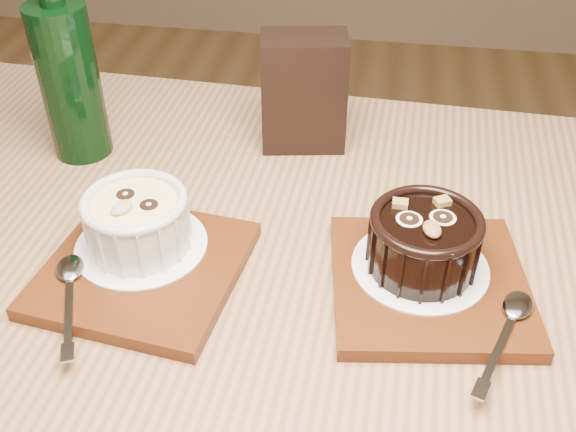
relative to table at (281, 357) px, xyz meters
name	(u,v)px	position (x,y,z in m)	size (l,w,h in m)	color
table	(281,357)	(0.00, 0.00, 0.00)	(1.23, 0.85, 0.75)	brown
tray_left	(144,269)	(-0.13, 0.00, 0.10)	(0.18, 0.18, 0.01)	#55270E
doily_left	(141,245)	(-0.14, 0.03, 0.11)	(0.13, 0.13, 0.00)	white
ramekin_white	(137,219)	(-0.14, 0.03, 0.14)	(0.10, 0.10, 0.06)	silver
spoon_left	(69,293)	(-0.19, -0.05, 0.11)	(0.03, 0.13, 0.01)	silver
tray_right	(429,283)	(0.14, 0.03, 0.10)	(0.18, 0.18, 0.01)	#55270E
doily_right	(420,266)	(0.13, 0.04, 0.11)	(0.13, 0.13, 0.00)	white
ramekin_dark	(424,239)	(0.13, 0.04, 0.14)	(0.10, 0.10, 0.06)	black
spoon_right	(507,330)	(0.20, -0.03, 0.11)	(0.03, 0.13, 0.01)	silver
condiment_stand	(304,92)	(-0.02, 0.27, 0.16)	(0.10, 0.06, 0.14)	black
green_bottle	(69,76)	(-0.28, 0.21, 0.19)	(0.07, 0.07, 0.26)	black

